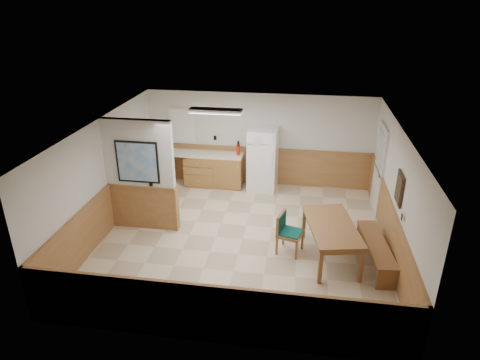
% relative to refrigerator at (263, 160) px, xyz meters
% --- Properties ---
extents(ground, '(6.00, 6.00, 0.00)m').
position_rel_refrigerator_xyz_m(ground, '(-0.14, -2.63, -0.84)').
color(ground, beige).
rests_on(ground, ground).
extents(ceiling, '(6.00, 6.00, 0.02)m').
position_rel_refrigerator_xyz_m(ceiling, '(-0.14, -2.63, 1.66)').
color(ceiling, silver).
rests_on(ceiling, back_wall).
extents(back_wall, '(6.00, 0.02, 2.50)m').
position_rel_refrigerator_xyz_m(back_wall, '(-0.14, 0.37, 0.41)').
color(back_wall, silver).
rests_on(back_wall, ground).
extents(right_wall, '(0.02, 6.00, 2.50)m').
position_rel_refrigerator_xyz_m(right_wall, '(2.86, -2.63, 0.41)').
color(right_wall, silver).
rests_on(right_wall, ground).
extents(left_wall, '(0.02, 6.00, 2.50)m').
position_rel_refrigerator_xyz_m(left_wall, '(-3.14, -2.63, 0.41)').
color(left_wall, silver).
rests_on(left_wall, ground).
extents(wainscot_back, '(6.00, 0.04, 1.00)m').
position_rel_refrigerator_xyz_m(wainscot_back, '(-0.14, 0.35, -0.34)').
color(wainscot_back, '#A07040').
rests_on(wainscot_back, ground).
extents(wainscot_right, '(0.04, 6.00, 1.00)m').
position_rel_refrigerator_xyz_m(wainscot_right, '(2.84, -2.63, -0.34)').
color(wainscot_right, '#A07040').
rests_on(wainscot_right, ground).
extents(wainscot_left, '(0.04, 6.00, 1.00)m').
position_rel_refrigerator_xyz_m(wainscot_left, '(-3.12, -2.63, -0.34)').
color(wainscot_left, '#A07040').
rests_on(wainscot_left, ground).
extents(partition_wall, '(1.50, 0.20, 2.50)m').
position_rel_refrigerator_xyz_m(partition_wall, '(-2.39, -2.43, 0.40)').
color(partition_wall, silver).
rests_on(partition_wall, ground).
extents(kitchen_counter, '(2.20, 0.61, 1.00)m').
position_rel_refrigerator_xyz_m(kitchen_counter, '(-1.35, 0.05, -0.38)').
color(kitchen_counter, '#9D6C37').
rests_on(kitchen_counter, ground).
extents(exterior_door, '(0.07, 1.02, 2.15)m').
position_rel_refrigerator_xyz_m(exterior_door, '(2.82, -0.73, 0.22)').
color(exterior_door, silver).
rests_on(exterior_door, ground).
extents(kitchen_window, '(0.80, 0.04, 1.00)m').
position_rel_refrigerator_xyz_m(kitchen_window, '(-2.24, 0.35, 0.71)').
color(kitchen_window, silver).
rests_on(kitchen_window, back_wall).
extents(wall_painting, '(0.04, 0.50, 0.60)m').
position_rel_refrigerator_xyz_m(wall_painting, '(2.82, -2.93, 0.71)').
color(wall_painting, '#322214').
rests_on(wall_painting, right_wall).
extents(fluorescent_fixture, '(1.20, 0.30, 0.09)m').
position_rel_refrigerator_xyz_m(fluorescent_fixture, '(-0.94, -1.33, 1.61)').
color(fluorescent_fixture, silver).
rests_on(fluorescent_fixture, ceiling).
extents(refrigerator, '(0.78, 0.75, 1.67)m').
position_rel_refrigerator_xyz_m(refrigerator, '(0.00, 0.00, 0.00)').
color(refrigerator, white).
rests_on(refrigerator, ground).
extents(dining_table, '(1.19, 1.87, 0.75)m').
position_rel_refrigerator_xyz_m(dining_table, '(1.67, -3.05, -0.18)').
color(dining_table, brown).
rests_on(dining_table, ground).
extents(dining_bench, '(0.58, 1.79, 0.45)m').
position_rel_refrigerator_xyz_m(dining_bench, '(2.54, -3.09, -0.49)').
color(dining_bench, brown).
rests_on(dining_bench, ground).
extents(dining_chair, '(0.75, 0.60, 0.85)m').
position_rel_refrigerator_xyz_m(dining_chair, '(0.79, -2.94, -0.34)').
color(dining_chair, brown).
rests_on(dining_chair, ground).
extents(fire_extinguisher, '(0.10, 0.10, 0.39)m').
position_rel_refrigerator_xyz_m(fire_extinguisher, '(-0.66, 0.07, 0.23)').
color(fire_extinguisher, red).
rests_on(fire_extinguisher, kitchen_counter).
extents(soap_bottle, '(0.09, 0.09, 0.24)m').
position_rel_refrigerator_xyz_m(soap_bottle, '(-2.48, 0.06, 0.18)').
color(soap_bottle, green).
rests_on(soap_bottle, kitchen_counter).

